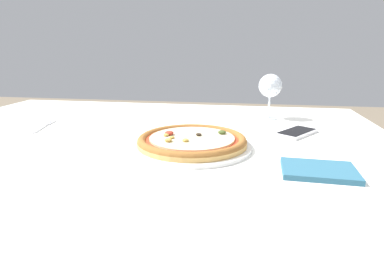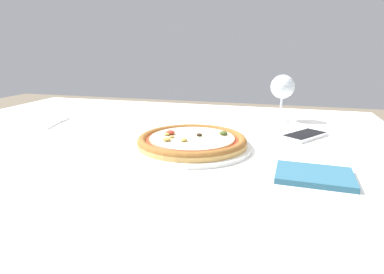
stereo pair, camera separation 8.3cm
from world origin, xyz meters
TOP-DOWN VIEW (x-y plane):
  - dining_table at (0.00, 0.00)m, footprint 1.50×1.19m
  - pizza_plate at (0.17, -0.05)m, footprint 0.31×0.31m
  - fork at (-0.35, 0.10)m, footprint 0.06×0.17m
  - wine_glass_far_left at (0.39, 0.35)m, footprint 0.08×0.08m
  - cell_phone at (0.46, 0.14)m, footprint 0.14×0.16m
  - napkin_folded at (0.46, -0.18)m, footprint 0.15×0.12m

SIDE VIEW (x-z plane):
  - dining_table at x=0.00m, z-range 0.30..1.04m
  - fork at x=-0.35m, z-range 0.74..0.75m
  - cell_phone at x=0.46m, z-range 0.74..0.75m
  - napkin_folded at x=0.46m, z-range 0.74..0.75m
  - pizza_plate at x=0.17m, z-range 0.74..0.78m
  - wine_glass_far_left at x=0.39m, z-range 0.78..0.94m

